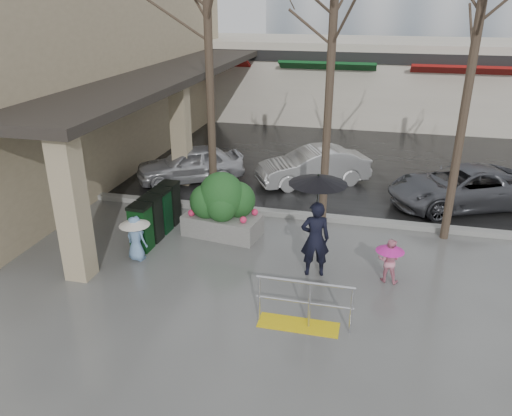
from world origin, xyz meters
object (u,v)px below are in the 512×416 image
at_px(tree_west, 208,35).
at_px(woman, 316,218).
at_px(tree_mideast, 474,50).
at_px(car_c, 463,187).
at_px(child_blue, 135,233).
at_px(car_b, 313,166).
at_px(child_pink, 389,257).
at_px(handrail, 302,310).
at_px(tree_midwest, 333,31).
at_px(car_a, 190,164).
at_px(news_boxes, 156,214).
at_px(planter, 222,206).

xyz_separation_m(tree_west, woman, (3.32, -2.73, -3.65)).
distance_m(tree_west, tree_mideast, 6.50).
height_order(tree_mideast, car_c, tree_mideast).
distance_m(child_blue, car_b, 7.33).
relative_size(child_pink, child_blue, 0.91).
distance_m(handrail, tree_midwest, 6.83).
distance_m(tree_mideast, car_c, 4.94).
bearing_deg(tree_mideast, handrail, -123.19).
bearing_deg(car_b, woman, -21.05).
relative_size(child_pink, car_a, 0.28).
distance_m(tree_midwest, car_b, 5.77).
bearing_deg(car_c, child_pink, -46.41).
distance_m(woman, child_blue, 4.40).
bearing_deg(child_blue, news_boxes, -71.65).
height_order(tree_mideast, woman, tree_mideast).
xyz_separation_m(handrail, tree_mideast, (3.14, 4.80, 4.48)).
distance_m(child_blue, car_a, 5.77).
height_order(child_pink, planter, planter).
height_order(tree_midwest, tree_mideast, tree_midwest).
bearing_deg(handrail, child_blue, 158.19).
height_order(tree_west, child_pink, tree_west).
height_order(woman, car_a, woman).
xyz_separation_m(tree_mideast, woman, (-3.18, -2.73, -3.43)).
distance_m(tree_midwest, woman, 4.68).
relative_size(handrail, tree_midwest, 0.27).
bearing_deg(child_pink, tree_west, -18.24).
relative_size(child_blue, car_b, 0.30).
bearing_deg(child_pink, car_a, -28.59).
xyz_separation_m(woman, car_a, (-5.06, 5.40, -0.80)).
bearing_deg(tree_mideast, child_pink, -119.53).
height_order(tree_midwest, planter, tree_midwest).
xyz_separation_m(handrail, woman, (-0.04, 2.07, 1.06)).
xyz_separation_m(tree_midwest, car_b, (-0.72, 3.40, -4.60)).
bearing_deg(handrail, car_c, 61.95).
distance_m(tree_mideast, car_a, 9.63).
bearing_deg(tree_mideast, tree_midwest, 180.00).
distance_m(handrail, tree_west, 7.52).
xyz_separation_m(tree_midwest, tree_mideast, (3.30, -0.00, -0.37)).
distance_m(car_b, car_c, 4.84).
height_order(child_blue, car_b, car_b).
height_order(child_pink, car_b, car_b).
height_order(planter, car_b, planter).
bearing_deg(tree_mideast, child_blue, -157.84).
distance_m(handrail, car_a, 9.04).
relative_size(tree_west, tree_mideast, 1.05).
bearing_deg(planter, news_boxes, -164.51).
relative_size(handrail, planter, 0.88).
relative_size(tree_west, car_b, 1.78).
height_order(planter, news_boxes, planter).
relative_size(handrail, tree_west, 0.28).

